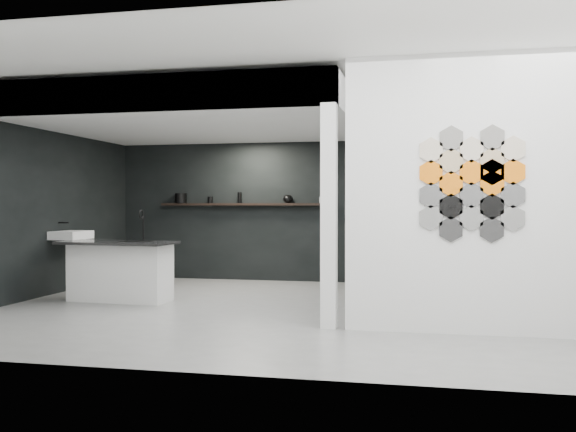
# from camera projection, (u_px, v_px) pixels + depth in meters

# --- Properties ---
(floor) EXTENTS (7.00, 6.00, 0.01)m
(floor) POSITION_uv_depth(u_px,v_px,m) (275.00, 310.00, 7.87)
(floor) COLOR slate
(partition_panel) EXTENTS (2.45, 0.15, 2.80)m
(partition_panel) POSITION_uv_depth(u_px,v_px,m) (468.00, 194.00, 6.40)
(partition_panel) COLOR silver
(partition_panel) RESTS_ON floor
(bay_clad_back) EXTENTS (4.40, 0.04, 2.35)m
(bay_clad_back) POSITION_uv_depth(u_px,v_px,m) (241.00, 212.00, 11.03)
(bay_clad_back) COLOR black
(bay_clad_back) RESTS_ON floor
(bay_clad_left) EXTENTS (0.04, 4.00, 2.35)m
(bay_clad_left) POSITION_uv_depth(u_px,v_px,m) (64.00, 213.00, 9.56)
(bay_clad_left) COLOR black
(bay_clad_left) RESTS_ON floor
(bulkhead) EXTENTS (4.40, 4.00, 0.40)m
(bulkhead) POSITION_uv_depth(u_px,v_px,m) (202.00, 116.00, 9.08)
(bulkhead) COLOR silver
(bulkhead) RESTS_ON corner_column
(corner_column) EXTENTS (0.16, 0.16, 2.35)m
(corner_column) POSITION_uv_depth(u_px,v_px,m) (329.00, 216.00, 6.70)
(corner_column) COLOR silver
(corner_column) RESTS_ON floor
(fascia_beam) EXTENTS (4.40, 0.16, 0.40)m
(fascia_beam) POSITION_uv_depth(u_px,v_px,m) (144.00, 93.00, 7.20)
(fascia_beam) COLOR silver
(fascia_beam) RESTS_ON corner_column
(wall_basin) EXTENTS (0.40, 0.60, 0.12)m
(wall_basin) POSITION_uv_depth(u_px,v_px,m) (71.00, 235.00, 9.32)
(wall_basin) COLOR silver
(wall_basin) RESTS_ON bay_clad_left
(display_shelf) EXTENTS (3.00, 0.15, 0.04)m
(display_shelf) POSITION_uv_depth(u_px,v_px,m) (245.00, 204.00, 10.90)
(display_shelf) COLOR black
(display_shelf) RESTS_ON bay_clad_back
(kitchen_island) EXTENTS (1.56, 0.76, 1.23)m
(kitchen_island) POSITION_uv_depth(u_px,v_px,m) (120.00, 270.00, 8.59)
(kitchen_island) COLOR silver
(kitchen_island) RESTS_ON floor
(stockpot) EXTENTS (0.22, 0.22, 0.17)m
(stockpot) POSITION_uv_depth(u_px,v_px,m) (181.00, 198.00, 11.15)
(stockpot) COLOR black
(stockpot) RESTS_ON display_shelf
(kettle) EXTENTS (0.20, 0.20, 0.14)m
(kettle) POSITION_uv_depth(u_px,v_px,m) (288.00, 199.00, 10.75)
(kettle) COLOR black
(kettle) RESTS_ON display_shelf
(glass_bowl) EXTENTS (0.18, 0.18, 0.10)m
(glass_bowl) POSITION_uv_depth(u_px,v_px,m) (324.00, 200.00, 10.62)
(glass_bowl) COLOR gray
(glass_bowl) RESTS_ON display_shelf
(glass_vase) EXTENTS (0.11, 0.11, 0.12)m
(glass_vase) POSITION_uv_depth(u_px,v_px,m) (324.00, 199.00, 10.62)
(glass_vase) COLOR gray
(glass_vase) RESTS_ON display_shelf
(bottle_dark) EXTENTS (0.09, 0.09, 0.18)m
(bottle_dark) POSITION_uv_depth(u_px,v_px,m) (240.00, 198.00, 10.92)
(bottle_dark) COLOR black
(bottle_dark) RESTS_ON display_shelf
(utensil_cup) EXTENTS (0.10, 0.10, 0.11)m
(utensil_cup) POSITION_uv_depth(u_px,v_px,m) (210.00, 200.00, 11.03)
(utensil_cup) COLOR black
(utensil_cup) RESTS_ON display_shelf
(hex_tile_cluster) EXTENTS (1.04, 0.02, 1.16)m
(hex_tile_cluster) POSITION_uv_depth(u_px,v_px,m) (472.00, 183.00, 6.31)
(hex_tile_cluster) COLOR silver
(hex_tile_cluster) RESTS_ON partition_panel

